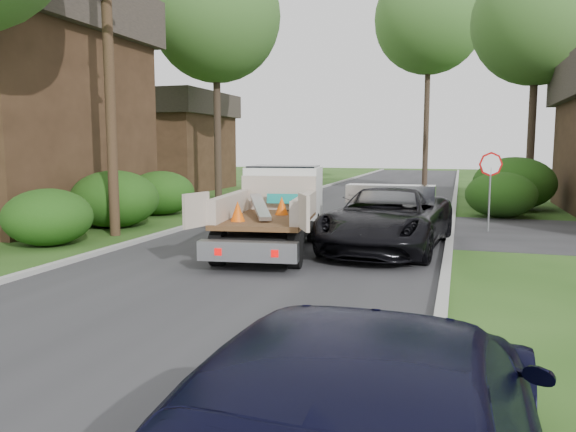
% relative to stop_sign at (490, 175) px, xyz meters
% --- Properties ---
extents(ground, '(120.00, 120.00, 0.00)m').
position_rel_stop_sign_xyz_m(ground, '(-5.20, -9.00, -1.78)').
color(ground, '#234714').
rests_on(ground, ground).
extents(road, '(8.00, 90.00, 0.02)m').
position_rel_stop_sign_xyz_m(road, '(-5.20, 1.00, -1.77)').
color(road, '#28282B').
rests_on(road, ground).
extents(curb_left, '(0.20, 90.00, 0.12)m').
position_rel_stop_sign_xyz_m(curb_left, '(-9.30, 1.00, -1.72)').
color(curb_left, '#9E9E99').
rests_on(curb_left, ground).
extents(curb_right, '(0.20, 90.00, 0.12)m').
position_rel_stop_sign_xyz_m(curb_right, '(-1.10, 1.00, -1.72)').
color(curb_right, '#9E9E99').
rests_on(curb_right, ground).
extents(stop_sign, '(0.71, 0.32, 2.48)m').
position_rel_stop_sign_xyz_m(stop_sign, '(0.00, 0.00, 0.00)').
color(stop_sign, slate).
rests_on(stop_sign, ground).
extents(utility_pole, '(2.42, 1.25, 10.00)m').
position_rel_stop_sign_xyz_m(utility_pole, '(-10.68, -4.02, 3.40)').
color(utility_pole, '#382619').
rests_on(utility_pole, ground).
extents(house_left_far, '(7.56, 7.56, 6.00)m').
position_rel_stop_sign_xyz_m(house_left_far, '(-18.70, 13.00, 1.27)').
color(house_left_far, '#332115').
rests_on(house_left_far, ground).
extents(hedge_left_a, '(2.34, 2.34, 1.53)m').
position_rel_stop_sign_xyz_m(hedge_left_a, '(-11.40, -6.00, -1.01)').
color(hedge_left_a, '#173F0E').
rests_on(hedge_left_a, ground).
extents(hedge_left_b, '(2.86, 2.86, 1.87)m').
position_rel_stop_sign_xyz_m(hedge_left_b, '(-11.70, -2.50, -0.84)').
color(hedge_left_b, '#173F0E').
rests_on(hedge_left_b, ground).
extents(hedge_left_c, '(2.60, 2.60, 1.70)m').
position_rel_stop_sign_xyz_m(hedge_left_c, '(-12.00, 1.00, -0.93)').
color(hedge_left_c, '#173F0E').
rests_on(hedge_left_c, ground).
extents(hedge_right_a, '(2.60, 2.60, 1.70)m').
position_rel_stop_sign_xyz_m(hedge_right_a, '(0.60, 4.00, -0.93)').
color(hedge_right_a, '#173F0E').
rests_on(hedge_right_a, ground).
extents(hedge_right_b, '(3.38, 3.38, 2.21)m').
position_rel_stop_sign_xyz_m(hedge_right_b, '(1.30, 7.00, -0.67)').
color(hedge_right_b, '#173F0E').
rests_on(hedge_right_b, ground).
extents(tree_left_far, '(6.40, 6.40, 12.20)m').
position_rel_stop_sign_xyz_m(tree_left_far, '(-12.70, 8.00, 7.20)').
color(tree_left_far, '#2D2119').
rests_on(tree_left_far, ground).
extents(tree_right_far, '(6.00, 6.00, 11.50)m').
position_rel_stop_sign_xyz_m(tree_right_far, '(2.30, 11.00, 6.70)').
color(tree_right_far, '#2D2119').
rests_on(tree_right_far, ground).
extents(tree_left_back, '(6.00, 6.00, 12.00)m').
position_rel_stop_sign_xyz_m(tree_left_back, '(-19.20, 4.00, 7.20)').
color(tree_left_back, '#2D2119').
rests_on(tree_left_back, ground).
extents(tree_center_far, '(7.20, 7.20, 14.60)m').
position_rel_stop_sign_xyz_m(tree_center_far, '(-3.20, 21.00, 9.20)').
color(tree_center_far, '#2D2119').
rests_on(tree_center_far, ground).
extents(flatbed_truck, '(3.04, 5.83, 2.11)m').
position_rel_stop_sign_xyz_m(flatbed_truck, '(-5.48, -4.29, -0.63)').
color(flatbed_truck, black).
rests_on(flatbed_truck, ground).
extents(black_pickup, '(3.21, 6.02, 1.61)m').
position_rel_stop_sign_xyz_m(black_pickup, '(-2.62, -3.92, -0.97)').
color(black_pickup, black).
rests_on(black_pickup, ground).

